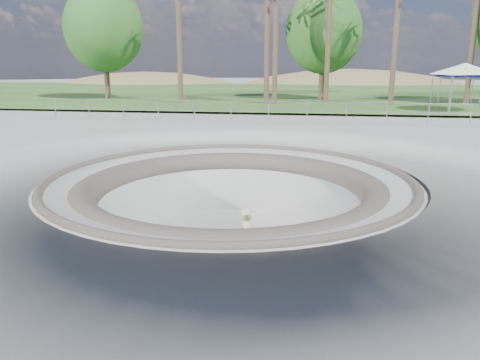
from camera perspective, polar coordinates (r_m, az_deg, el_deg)
The scene contains 11 objects.
ground at distance 13.12m, azimuth -1.25°, elevation 0.20°, with size 180.00×180.00×0.00m, color #A7A6A2.
skate_bowl at distance 13.68m, azimuth -1.21°, elevation -7.25°, with size 14.00×14.00×4.10m.
grass_strip at distance 46.69m, azimuth 5.97°, elevation 10.51°, with size 180.00×36.00×0.12m.
distant_hills at distance 70.48m, azimuth 9.82°, elevation 5.69°, with size 103.20×45.00×28.60m.
safety_railing at distance 24.77m, azimuth 3.51°, elevation 8.43°, with size 25.00×0.06×1.03m.
skateboard at distance 11.76m, azimuth 0.90°, elevation -11.00°, with size 0.82×0.52×0.08m.
skater at distance 11.44m, azimuth 0.92°, elevation -7.32°, with size 0.58×0.38×1.59m, color #CAB683.
canopy_white at distance 31.87m, azimuth 25.74°, elevation 12.10°, with size 5.51×5.51×2.83m.
canopy_blue at distance 31.93m, azimuth 26.07°, elevation 11.80°, with size 5.28×5.28×2.67m.
bushy_tree_left at distance 39.98m, azimuth -16.31°, elevation 17.34°, with size 6.22×5.65×8.97m.
bushy_tree_mid at distance 38.44m, azimuth 10.16°, elevation 17.37°, with size 5.88×5.35×8.49m.
Camera 1 is at (2.18, -12.54, 3.18)m, focal length 35.00 mm.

